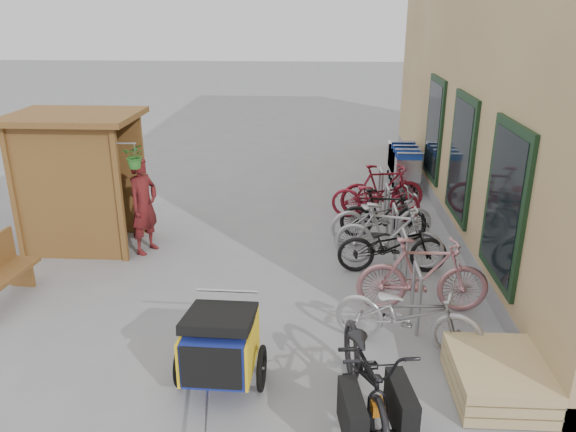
# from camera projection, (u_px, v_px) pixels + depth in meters

# --- Properties ---
(ground) EXTENTS (80.00, 80.00, 0.00)m
(ground) POSITION_uv_depth(u_px,v_px,m) (246.00, 320.00, 7.78)
(ground) COLOR gray
(kiosk) EXTENTS (2.49, 1.65, 2.40)m
(kiosk) POSITION_uv_depth(u_px,v_px,m) (74.00, 163.00, 9.72)
(kiosk) COLOR brown
(kiosk) RESTS_ON ground
(bike_rack) EXTENTS (0.05, 5.35, 0.86)m
(bike_rack) POSITION_uv_depth(u_px,v_px,m) (394.00, 226.00, 9.73)
(bike_rack) COLOR #A5A8AD
(bike_rack) RESTS_ON ground
(pallet_stack) EXTENTS (1.00, 1.20, 0.40)m
(pallet_stack) POSITION_uv_depth(u_px,v_px,m) (498.00, 377.00, 6.24)
(pallet_stack) COLOR tan
(pallet_stack) RESTS_ON ground
(shopping_carts) EXTENTS (0.60, 2.01, 1.07)m
(shopping_carts) POSITION_uv_depth(u_px,v_px,m) (403.00, 160.00, 13.49)
(shopping_carts) COLOR silver
(shopping_carts) RESTS_ON ground
(child_trailer) EXTENTS (1.01, 1.69, 0.99)m
(child_trailer) POSITION_uv_depth(u_px,v_px,m) (220.00, 343.00, 6.27)
(child_trailer) COLOR navy
(child_trailer) RESTS_ON ground
(cargo_bike) EXTENTS (0.99, 2.13, 1.08)m
(cargo_bike) POSITION_uv_depth(u_px,v_px,m) (367.00, 373.00, 5.78)
(cargo_bike) COLOR black
(cargo_bike) RESTS_ON ground
(person_kiosk) EXTENTS (0.63, 0.74, 1.73)m
(person_kiosk) POSITION_uv_depth(u_px,v_px,m) (144.00, 205.00, 9.70)
(person_kiosk) COLOR maroon
(person_kiosk) RESTS_ON ground
(bike_0) EXTENTS (1.97, 1.21, 0.97)m
(bike_0) POSITION_uv_depth(u_px,v_px,m) (408.00, 314.00, 6.99)
(bike_0) COLOR #9F9EA3
(bike_0) RESTS_ON ground
(bike_1) EXTENTS (1.85, 0.53, 1.11)m
(bike_1) POSITION_uv_depth(u_px,v_px,m) (423.00, 275.00, 7.85)
(bike_1) COLOR #B9777F
(bike_1) RESTS_ON ground
(bike_2) EXTENTS (1.80, 0.69, 0.93)m
(bike_2) POSITION_uv_depth(u_px,v_px,m) (392.00, 245.00, 9.07)
(bike_2) COLOR black
(bike_2) RESTS_ON ground
(bike_3) EXTENTS (1.89, 0.92, 1.09)m
(bike_3) POSITION_uv_depth(u_px,v_px,m) (389.00, 236.00, 9.22)
(bike_3) COLOR #9F9EA3
(bike_3) RESTS_ON ground
(bike_4) EXTENTS (1.99, 1.00, 1.00)m
(bike_4) POSITION_uv_depth(u_px,v_px,m) (382.00, 217.00, 10.21)
(bike_4) COLOR #9F9EA3
(bike_4) RESTS_ON ground
(bike_5) EXTENTS (1.63, 0.53, 0.96)m
(bike_5) POSITION_uv_depth(u_px,v_px,m) (383.00, 214.00, 10.39)
(bike_5) COLOR black
(bike_5) RESTS_ON ground
(bike_6) EXTENTS (1.87, 0.92, 0.94)m
(bike_6) POSITION_uv_depth(u_px,v_px,m) (376.00, 197.00, 11.36)
(bike_6) COLOR maroon
(bike_6) RESTS_ON ground
(bike_7) EXTENTS (1.85, 0.86, 1.07)m
(bike_7) POSITION_uv_depth(u_px,v_px,m) (382.00, 189.00, 11.62)
(bike_7) COLOR maroon
(bike_7) RESTS_ON ground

